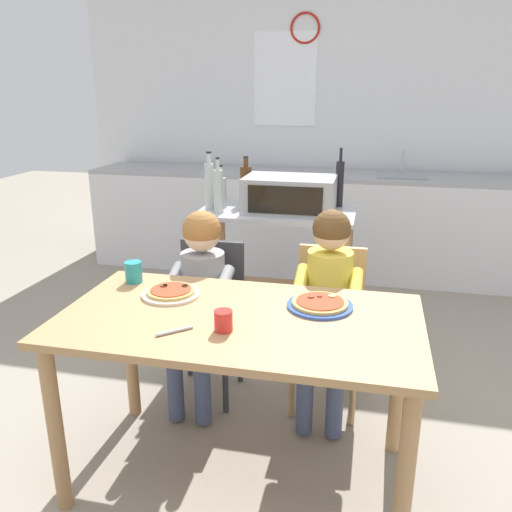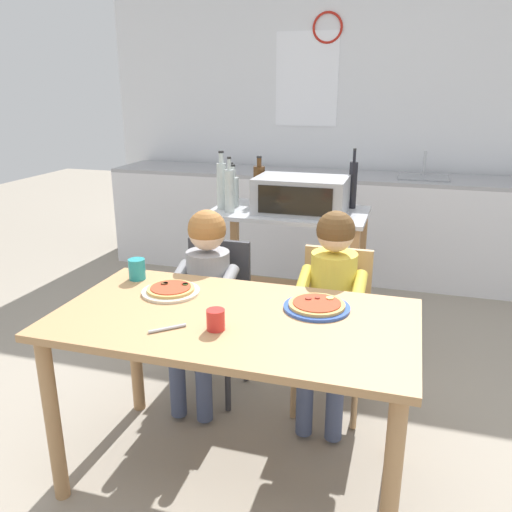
{
  "view_description": "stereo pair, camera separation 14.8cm",
  "coord_description": "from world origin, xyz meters",
  "views": [
    {
      "loc": [
        0.47,
        -1.79,
        1.59
      ],
      "look_at": [
        0.0,
        0.3,
        0.9
      ],
      "focal_mm": 36.65,
      "sensor_mm": 36.0,
      "label": 1
    },
    {
      "loc": [
        0.61,
        -1.75,
        1.59
      ],
      "look_at": [
        0.0,
        0.3,
        0.9
      ],
      "focal_mm": 36.65,
      "sensor_mm": 36.0,
      "label": 2
    }
  ],
  "objects": [
    {
      "name": "ground_plane",
      "position": [
        0.0,
        1.23,
        0.0
      ],
      "size": [
        12.26,
        12.26,
        0.0
      ],
      "primitive_type": "plane",
      "color": "gray"
    },
    {
      "name": "back_wall_tiled",
      "position": [
        -0.0,
        3.12,
        1.35
      ],
      "size": [
        4.46,
        0.14,
        2.7
      ],
      "color": "silver",
      "rests_on": "ground"
    },
    {
      "name": "kitchen_counter",
      "position": [
        0.0,
        2.71,
        0.44
      ],
      "size": [
        4.02,
        0.6,
        1.08
      ],
      "color": "silver",
      "rests_on": "ground"
    },
    {
      "name": "kitchen_island_cart",
      "position": [
        -0.1,
        1.33,
        0.57
      ],
      "size": [
        0.96,
        0.55,
        0.86
      ],
      "color": "#B7BABF",
      "rests_on": "ground"
    },
    {
      "name": "toaster_oven",
      "position": [
        -0.02,
        1.3,
        0.97
      ],
      "size": [
        0.54,
        0.36,
        0.22
      ],
      "color": "#999BA0",
      "rests_on": "kitchen_island_cart"
    },
    {
      "name": "bottle_dark_olive_oil",
      "position": [
        -0.46,
        1.34,
        0.96
      ],
      "size": [
        0.07,
        0.07,
        0.27
      ],
      "color": "#ADB7B2",
      "rests_on": "kitchen_island_cart"
    },
    {
      "name": "bottle_slim_sauce",
      "position": [
        -0.43,
        1.18,
        1.0
      ],
      "size": [
        0.06,
        0.06,
        0.34
      ],
      "color": "#ADB7B2",
      "rests_on": "kitchen_island_cart"
    },
    {
      "name": "bottle_squat_spirits",
      "position": [
        -0.52,
        1.48,
        0.97
      ],
      "size": [
        0.05,
        0.05,
        0.26
      ],
      "color": "#ADB7B2",
      "rests_on": "kitchen_island_cart"
    },
    {
      "name": "bottle_brown_beer",
      "position": [
        -0.33,
        1.48,
        0.99
      ],
      "size": [
        0.08,
        0.08,
        0.31
      ],
      "color": "#4C2D14",
      "rests_on": "kitchen_island_cart"
    },
    {
      "name": "bottle_clear_vinegar",
      "position": [
        0.26,
        1.52,
        1.01
      ],
      "size": [
        0.05,
        0.05,
        0.37
      ],
      "color": "black",
      "rests_on": "kitchen_island_cart"
    },
    {
      "name": "bottle_tall_green_wine",
      "position": [
        -0.51,
        1.26,
        1.01
      ],
      "size": [
        0.06,
        0.06,
        0.36
      ],
      "color": "#ADB7B2",
      "rests_on": "kitchen_island_cart"
    },
    {
      "name": "dining_table",
      "position": [
        0.0,
        0.0,
        0.64
      ],
      "size": [
        1.4,
        0.76,
        0.75
      ],
      "color": "#AD7F51",
      "rests_on": "ground"
    },
    {
      "name": "dining_chair_left",
      "position": [
        -0.34,
        0.64,
        0.48
      ],
      "size": [
        0.36,
        0.36,
        0.81
      ],
      "color": "#333338",
      "rests_on": "ground"
    },
    {
      "name": "dining_chair_right",
      "position": [
        0.3,
        0.67,
        0.48
      ],
      "size": [
        0.36,
        0.36,
        0.81
      ],
      "color": "tan",
      "rests_on": "ground"
    },
    {
      "name": "child_in_grey_shirt",
      "position": [
        -0.34,
        0.51,
        0.65
      ],
      "size": [
        0.32,
        0.42,
        1.0
      ],
      "color": "#424C6B",
      "rests_on": "ground"
    },
    {
      "name": "child_in_yellow_shirt",
      "position": [
        0.3,
        0.55,
        0.66
      ],
      "size": [
        0.32,
        0.42,
        1.03
      ],
      "color": "#424C6B",
      "rests_on": "ground"
    },
    {
      "name": "pizza_plate_cream",
      "position": [
        -0.34,
        0.15,
        0.76
      ],
      "size": [
        0.25,
        0.25,
        0.03
      ],
      "color": "beige",
      "rests_on": "dining_table"
    },
    {
      "name": "pizza_plate_blue_rimmed",
      "position": [
        0.3,
        0.16,
        0.76
      ],
      "size": [
        0.27,
        0.27,
        0.03
      ],
      "color": "#3356B7",
      "rests_on": "dining_table"
    },
    {
      "name": "drinking_cup_red",
      "position": [
        -0.02,
        -0.13,
        0.79
      ],
      "size": [
        0.07,
        0.07,
        0.08
      ],
      "primitive_type": "cylinder",
      "color": "red",
      "rests_on": "dining_table"
    },
    {
      "name": "drinking_cup_teal",
      "position": [
        -0.56,
        0.26,
        0.79
      ],
      "size": [
        0.08,
        0.08,
        0.1
      ],
      "primitive_type": "cylinder",
      "color": "teal",
      "rests_on": "dining_table"
    },
    {
      "name": "serving_spoon",
      "position": [
        -0.19,
        -0.19,
        0.75
      ],
      "size": [
        0.11,
        0.1,
        0.01
      ],
      "primitive_type": "cylinder",
      "rotation": [
        0.0,
        1.57,
        0.74
      ],
      "color": "#B7BABF",
      "rests_on": "dining_table"
    }
  ]
}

